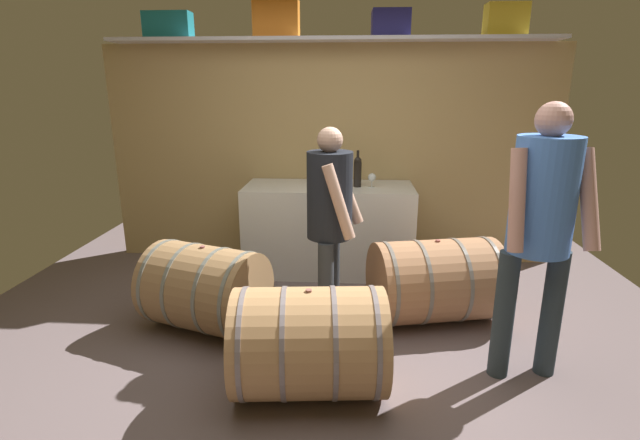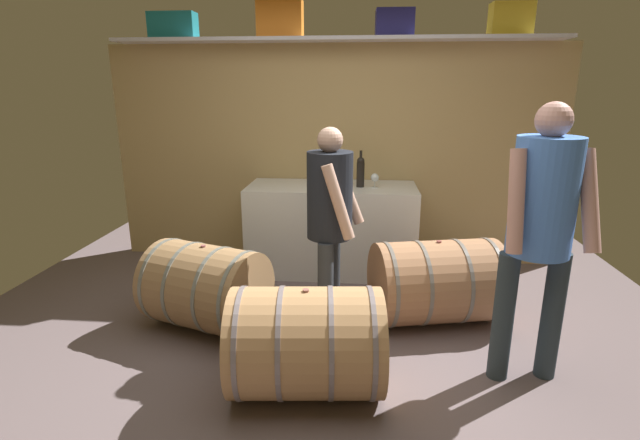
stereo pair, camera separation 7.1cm
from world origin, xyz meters
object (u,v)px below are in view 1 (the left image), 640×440
toolcase_orange (277,19)px  toolcase_navy (390,24)px  toolcase_yellow (506,20)px  wine_bottle_amber (335,170)px  winemaker_pouring (541,217)px  wine_bottle_dark (358,171)px  wine_glass (372,178)px  wine_barrel_far (205,288)px  toolcase_teal (168,25)px  work_cabinet (329,229)px  wine_barrel_flank (435,281)px  wine_barrel_near (309,342)px  visitor_tasting (330,211)px

toolcase_orange → toolcase_navy: toolcase_orange is taller
toolcase_navy → toolcase_yellow: 1.02m
wine_bottle_amber → winemaker_pouring: winemaker_pouring is taller
wine_bottle_dark → wine_glass: size_ratio=2.57×
wine_barrel_far → wine_glass: bearing=62.5°
toolcase_teal → work_cabinet: (1.52, -0.24, -1.88)m
wine_barrel_far → wine_barrel_flank: (1.72, 0.25, 0.00)m
wine_barrel_far → wine_barrel_near: bearing=-21.4°
wine_bottle_dark → wine_barrel_near: size_ratio=0.37×
toolcase_yellow → wine_barrel_flank: (-0.69, -1.21, -2.01)m
toolcase_navy → wine_barrel_far: size_ratio=0.34×
work_cabinet → wine_bottle_amber: bearing=17.5°
toolcase_navy → work_cabinet: size_ratio=0.21×
toolcase_teal → wine_barrel_near: (1.51, -2.19, -1.98)m
toolcase_yellow → wine_bottle_amber: 2.02m
work_cabinet → visitor_tasting: size_ratio=1.06×
toolcase_orange → winemaker_pouring: toolcase_orange is taller
toolcase_teal → toolcase_yellow: toolcase_yellow is taller
wine_barrel_near → visitor_tasting: visitor_tasting is taller
wine_barrel_near → winemaker_pouring: size_ratio=0.55×
toolcase_navy → wine_glass: toolcase_navy is taller
wine_glass → winemaker_pouring: (0.91, -1.63, 0.09)m
wine_barrel_far → wine_barrel_flank: 1.74m
wine_barrel_flank → wine_barrel_far: bearing=175.7°
wine_glass → winemaker_pouring: 1.87m
toolcase_orange → wine_glass: bearing=-19.3°
wine_barrel_near → visitor_tasting: (0.09, 0.75, 0.60)m
work_cabinet → wine_barrel_far: bearing=-124.8°
toolcase_navy → toolcase_yellow: (1.02, 0.00, 0.02)m
wine_bottle_amber → wine_barrel_flank: size_ratio=0.31×
wine_barrel_far → winemaker_pouring: winemaker_pouring is taller
toolcase_orange → wine_barrel_near: 3.02m
wine_glass → wine_barrel_far: bearing=-136.7°
toolcase_teal → toolcase_orange: size_ratio=1.06×
wine_barrel_flank → visitor_tasting: size_ratio=0.70×
toolcase_navy → wine_bottle_amber: (-0.48, -0.22, -1.31)m
toolcase_yellow → work_cabinet: size_ratio=0.22×
wine_bottle_amber → wine_barrel_flank: bearing=-50.7°
toolcase_orange → toolcase_navy: (1.04, 0.00, -0.05)m
wine_bottle_dark → wine_bottle_amber: size_ratio=1.05×
toolcase_orange → wine_glass: size_ratio=3.10×
wine_barrel_near → visitor_tasting: 0.96m
wine_bottle_amber → winemaker_pouring: (1.25, -1.70, 0.03)m
wine_barrel_near → wine_barrel_far: 1.10m
toolcase_navy → wine_glass: bearing=-117.1°
wine_glass → toolcase_orange: bearing=162.5°
wine_glass → visitor_tasting: bearing=-106.1°
toolcase_yellow → wine_glass: (-1.16, -0.28, -1.39)m
toolcase_yellow → wine_barrel_near: bearing=-126.5°
visitor_tasting → wine_bottle_dark: bearing=177.5°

